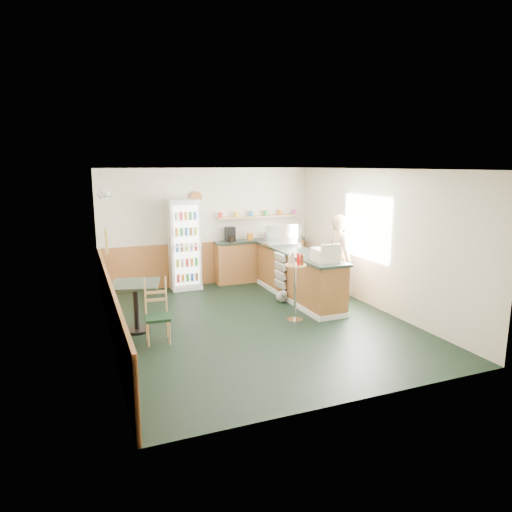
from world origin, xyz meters
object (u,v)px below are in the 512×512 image
shopkeeper (340,259)px  condiment_stand (295,277)px  drinks_fridge (184,245)px  cash_register (325,255)px  cafe_table (136,297)px  display_case (282,235)px  cafe_chair (156,309)px

shopkeeper → condiment_stand: bearing=120.9°
drinks_fridge → shopkeeper: (2.70, -2.15, -0.11)m
cash_register → cafe_table: (-3.40, 0.37, -0.54)m
display_case → cafe_table: display_case is taller
shopkeeper → condiment_stand: shopkeeper is taller
shopkeeper → condiment_stand: 1.57m
cash_register → display_case: bearing=94.4°
drinks_fridge → condiment_stand: drinks_fridge is taller
display_case → condiment_stand: size_ratio=0.64×
cash_register → condiment_stand: 0.76m
cafe_table → cafe_chair: bearing=-65.7°
cafe_table → cash_register: bearing=-6.2°
cafe_chair → cash_register: bearing=7.8°
display_case → cafe_chair: 3.83m
cafe_table → cafe_chair: size_ratio=0.91×
display_case → condiment_stand: 2.18m
display_case → cafe_table: 3.78m
shopkeeper → cafe_table: size_ratio=1.93×
cafe_chair → display_case: bearing=37.9°
drinks_fridge → shopkeeper: size_ratio=1.13×
condiment_stand → cafe_chair: 2.49m
cash_register → shopkeeper: 0.95m
drinks_fridge → cafe_table: 2.80m
display_case → cafe_chair: display_case is taller
shopkeeper → cafe_chair: 3.95m
cash_register → cafe_chair: size_ratio=0.43×
display_case → condiment_stand: bearing=-108.4°
condiment_stand → cafe_table: (-2.72, 0.51, -0.22)m
condiment_stand → cafe_chair: (-2.48, -0.04, -0.28)m
drinks_fridge → display_case: size_ratio=2.61×
condiment_stand → display_case: bearing=71.6°
condiment_stand → drinks_fridge: bearing=114.6°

